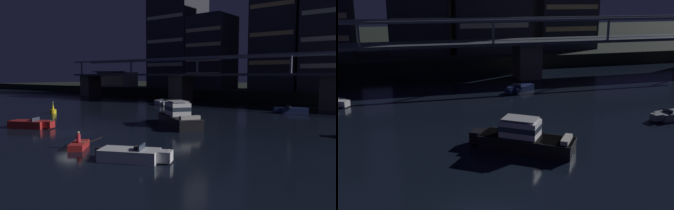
{
  "view_description": "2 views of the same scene",
  "coord_description": "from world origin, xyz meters",
  "views": [
    {
      "loc": [
        27.3,
        -19.36,
        5.63
      ],
      "look_at": [
        2.97,
        11.67,
        2.09
      ],
      "focal_mm": 35.39,
      "sensor_mm": 36.0,
      "label": 1
    },
    {
      "loc": [
        -4.16,
        -20.52,
        12.79
      ],
      "look_at": [
        5.45,
        15.4,
        2.58
      ],
      "focal_mm": 42.85,
      "sensor_mm": 36.0,
      "label": 2
    }
  ],
  "objects": [
    {
      "name": "far_riverbank",
      "position": [
        0.0,
        87.71,
        1.1
      ],
      "size": [
        240.0,
        80.0,
        2.2
      ],
      "primitive_type": "cube",
      "color": "black",
      "rests_on": "ground"
    },
    {
      "name": "river_bridge",
      "position": [
        0.0,
        39.7,
        4.32
      ],
      "size": [
        98.66,
        6.4,
        9.38
      ],
      "color": "#605B51",
      "rests_on": "ground"
    },
    {
      "name": "cabin_cruiser_near_left",
      "position": [
        5.58,
        10.18,
        1.05
      ],
      "size": [
        8.66,
        6.94,
        2.79
      ],
      "color": "black",
      "rests_on": "ground"
    },
    {
      "name": "speedboat_near_right",
      "position": [
        23.59,
        14.49,
        0.41
      ],
      "size": [
        5.23,
        2.35,
        1.16
      ],
      "color": "gray",
      "rests_on": "ground"
    },
    {
      "name": "speedboat_mid_right",
      "position": [
        11.53,
        30.8,
        0.41
      ],
      "size": [
        4.72,
        3.94,
        1.16
      ],
      "color": "#19234C",
      "rests_on": "ground"
    }
  ]
}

